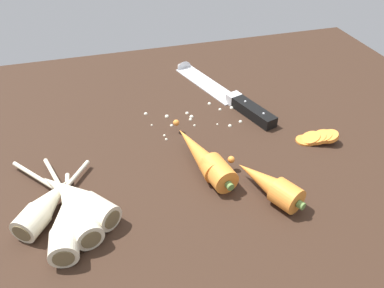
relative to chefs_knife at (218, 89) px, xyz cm
name	(u,v)px	position (x,y,z in cm)	size (l,w,h in cm)	color
ground_plane	(189,153)	(-11.55, -17.13, -2.65)	(120.00, 90.00, 4.00)	#332116
chefs_knife	(218,89)	(0.00, 0.00, 0.00)	(13.61, 34.12, 4.18)	silver
whole_carrot	(205,156)	(-10.69, -23.88, 1.45)	(7.05, 20.59, 4.20)	orange
whole_carrot_second	(269,184)	(-3.15, -33.32, 1.45)	(8.75, 14.13, 4.20)	orange
parsnip_front	(76,198)	(-32.26, -27.81, 1.33)	(16.27, 19.73, 4.00)	beige
parsnip_mid_left	(73,208)	(-32.74, -29.91, 1.33)	(8.43, 21.21, 4.00)	beige
parsnip_mid_right	(65,225)	(-34.07, -32.95, 1.33)	(4.52, 17.97, 4.00)	beige
parsnip_back	(46,205)	(-36.59, -28.19, 1.33)	(11.76, 15.65, 4.00)	beige
carrot_slice_stack	(317,138)	(11.64, -22.94, 0.20)	(7.50, 4.83, 2.94)	orange
mince_crumbs	(200,113)	(-6.57, -7.82, -0.28)	(18.75, 12.16, 0.85)	silver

